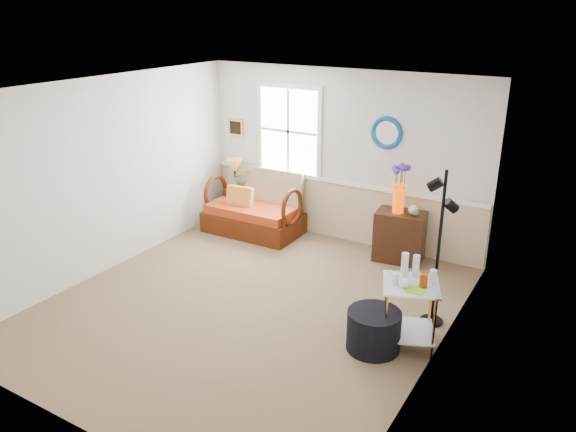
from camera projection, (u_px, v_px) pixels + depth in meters
The scene contains 19 objects.
floor at pixel (249, 305), 6.84m from camera, with size 4.50×5.00×0.01m, color brown.
ceiling at pixel (243, 89), 5.93m from camera, with size 4.50×5.00×0.01m, color white.
walls at pixel (246, 205), 6.38m from camera, with size 4.51×5.01×2.60m.
wainscot at pixel (339, 211), 8.68m from camera, with size 4.46×0.02×0.90m, color tan.
chair_rail at pixel (340, 182), 8.50m from camera, with size 4.46×0.04×0.06m, color white.
window at pixel (289, 131), 8.70m from camera, with size 1.14×0.06×1.44m, color white, non-canonical shape.
picture at pixel (236, 127), 9.21m from camera, with size 0.28×0.03×0.28m, color gold.
mirror at pixel (387, 133), 7.88m from camera, with size 0.47×0.47×0.07m, color #116D9D.
loveseat at pixel (253, 203), 8.89m from camera, with size 1.50×0.85×0.98m, color #4C1E08, non-canonical shape.
throw_pillow at pixel (240, 200), 8.89m from camera, with size 0.43×0.11×0.43m, color #D74D00, non-canonical shape.
lamp_stand at pixel (237, 204), 9.46m from camera, with size 0.32×0.32×0.58m, color #321C11, non-canonical shape.
table_lamp at pixel (235, 174), 9.27m from camera, with size 0.27×0.27×0.49m, color #B57F2D, non-canonical shape.
potted_plant at pixel (243, 181), 9.27m from camera, with size 0.31×0.34×0.27m, color #436C33.
cabinet at pixel (400, 236), 7.94m from camera, with size 0.68×0.43×0.72m, color #321C11, non-canonical shape.
flower_vase at pixel (399, 189), 7.69m from camera, with size 0.20×0.20×0.70m, color #EA4300, non-canonical shape.
side_table at pixel (409, 314), 5.93m from camera, with size 0.57×0.57×0.72m, color #AE7332, non-canonical shape.
tabletop_items at pixel (415, 271), 5.78m from camera, with size 0.44×0.44×0.27m, color silver, non-canonical shape.
floor_lamp at pixel (439, 250), 6.16m from camera, with size 0.26×0.26×1.82m, color black, non-canonical shape.
ottoman at pixel (374, 330), 5.90m from camera, with size 0.57×0.57×0.44m, color black.
Camera 1 is at (3.50, -4.93, 3.42)m, focal length 35.00 mm.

